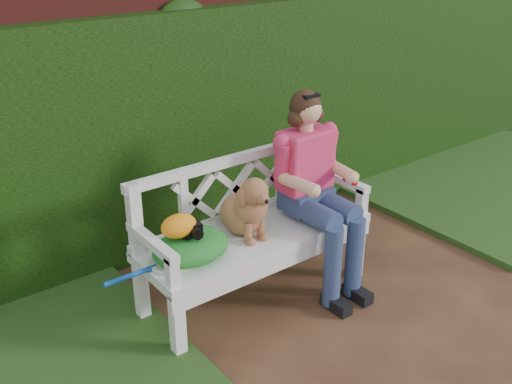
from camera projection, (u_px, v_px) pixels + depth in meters
ground at (396, 326)px, 3.62m from camera, size 60.00×60.00×0.00m
brick_wall at (216, 84)px, 4.53m from camera, size 10.00×0.30×2.20m
ivy_hedge at (233, 123)px, 4.47m from camera, size 10.00×0.18×1.70m
grass_right at (493, 179)px, 5.58m from camera, size 2.60×2.00×0.05m
garden_bench at (256, 265)px, 3.80m from camera, size 1.63×0.76×0.48m
seated_woman at (308, 196)px, 3.85m from camera, size 0.60×0.75×1.23m
dog at (245, 204)px, 3.58m from camera, size 0.29×0.38×0.41m
tennis_racket at (172, 261)px, 3.35m from camera, size 0.69×0.45×0.03m
green_bag at (191, 247)px, 3.37m from camera, size 0.47×0.37×0.16m
camera_item at (191, 229)px, 3.32m from camera, size 0.12×0.10×0.07m
baseball_glove at (179, 226)px, 3.29m from camera, size 0.24×0.21×0.13m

